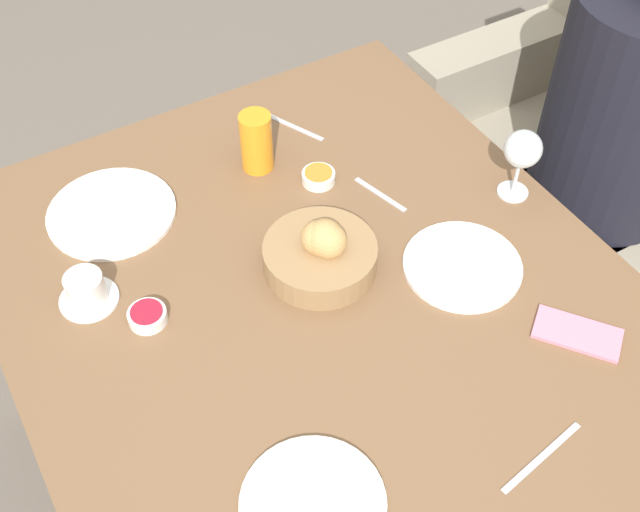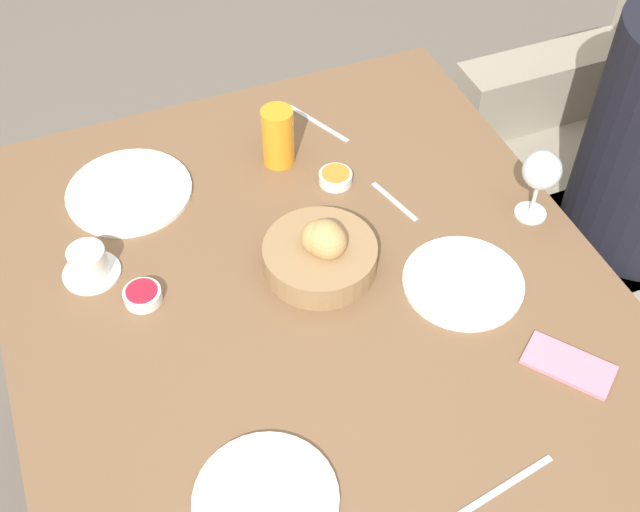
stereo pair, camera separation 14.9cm
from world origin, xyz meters
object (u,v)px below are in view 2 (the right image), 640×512
at_px(plate_near_left, 129,192).
at_px(spoon_coffee, 394,202).
at_px(plate_near_right, 266,499).
at_px(coffee_cup, 89,264).
at_px(wine_glass, 542,172).
at_px(knife_silver, 318,123).
at_px(juice_glass, 278,137).
at_px(jam_bowl_berry, 143,295).
at_px(jam_bowl_honey, 335,177).
at_px(fork_silver, 506,486).
at_px(plate_far_center, 463,282).
at_px(cell_phone, 569,365).
at_px(bread_basket, 321,251).

relative_size(plate_near_left, spoon_coffee, 1.93).
height_order(plate_near_right, coffee_cup, coffee_cup).
distance_m(plate_near_left, wine_glass, 0.82).
bearing_deg(knife_silver, juice_glass, -55.67).
relative_size(jam_bowl_berry, jam_bowl_honey, 1.00).
bearing_deg(fork_silver, coffee_cup, -142.61).
relative_size(wine_glass, coffee_cup, 1.44).
height_order(wine_glass, coffee_cup, wine_glass).
bearing_deg(fork_silver, plate_far_center, 160.87).
relative_size(juice_glass, knife_silver, 0.78).
bearing_deg(jam_bowl_berry, plate_near_right, 10.21).
bearing_deg(cell_phone, jam_bowl_berry, -122.72).
relative_size(coffee_cup, jam_bowl_honey, 1.56).
height_order(bread_basket, cell_phone, bread_basket).
relative_size(jam_bowl_berry, fork_silver, 0.39).
distance_m(plate_near_right, plate_far_center, 0.55).
xyz_separation_m(fork_silver, spoon_coffee, (-0.62, 0.11, 0.00)).
bearing_deg(knife_silver, wine_glass, 34.54).
height_order(jam_bowl_berry, fork_silver, jam_bowl_berry).
distance_m(plate_near_left, jam_bowl_honey, 0.43).
relative_size(juice_glass, wine_glass, 0.84).
distance_m(plate_near_left, juice_glass, 0.33).
relative_size(juice_glass, fork_silver, 0.73).
bearing_deg(wine_glass, cell_phone, -21.52).
bearing_deg(plate_near_right, fork_silver, 71.90).
bearing_deg(jam_bowl_honey, fork_silver, -1.36).
distance_m(jam_bowl_berry, fork_silver, 0.71).
xyz_separation_m(bread_basket, fork_silver, (0.52, 0.10, -0.04)).
distance_m(bread_basket, cell_phone, 0.48).
bearing_deg(juice_glass, knife_silver, 124.33).
height_order(plate_near_left, wine_glass, wine_glass).
xyz_separation_m(juice_glass, spoon_coffee, (0.21, 0.18, -0.06)).
xyz_separation_m(coffee_cup, jam_bowl_berry, (0.10, 0.08, -0.02)).
xyz_separation_m(bread_basket, plate_near_right, (0.40, -0.25, -0.04)).
bearing_deg(spoon_coffee, plate_near_left, -114.40).
distance_m(bread_basket, juice_glass, 0.31).
relative_size(bread_basket, plate_near_left, 0.83).
xyz_separation_m(plate_near_right, juice_glass, (-0.72, 0.28, 0.06)).
height_order(wine_glass, cell_phone, wine_glass).
distance_m(plate_far_center, coffee_cup, 0.69).
bearing_deg(bread_basket, jam_bowl_berry, -97.81).
height_order(plate_near_left, spoon_coffee, plate_near_left).
xyz_separation_m(bread_basket, spoon_coffee, (-0.11, 0.20, -0.04)).
height_order(bread_basket, jam_bowl_berry, bread_basket).
distance_m(wine_glass, fork_silver, 0.61).
relative_size(bread_basket, juice_glass, 1.62).
relative_size(wine_glass, jam_bowl_honey, 2.24).
xyz_separation_m(jam_bowl_berry, jam_bowl_honey, (-0.16, 0.45, 0.00)).
xyz_separation_m(jam_bowl_berry, cell_phone, (0.41, 0.64, -0.01)).
height_order(plate_near_left, fork_silver, plate_near_left).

